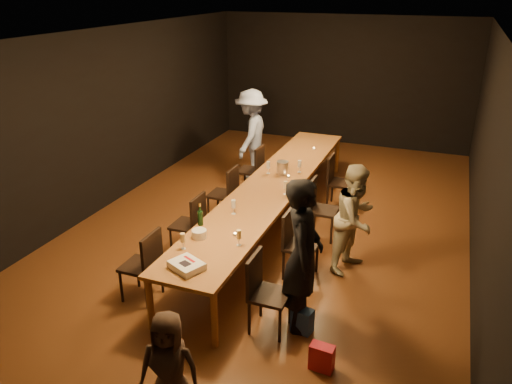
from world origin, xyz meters
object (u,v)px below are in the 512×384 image
(chair_right_2, at_px, (324,209))
(man_blue, at_px, (251,134))
(chair_right_3, at_px, (341,182))
(chair_left_3, at_px, (250,170))
(child, at_px, (169,368))
(woman_birthday, at_px, (303,256))
(plate_stack, at_px, (199,234))
(chair_right_1, at_px, (301,245))
(chair_left_1, at_px, (187,224))
(chair_left_2, at_px, (223,194))
(ice_bucket, at_px, (283,168))
(table, at_px, (271,187))
(chair_left_0, at_px, (140,265))
(woman_tan, at_px, (356,218))
(birthday_cake, at_px, (187,265))
(chair_right_0, at_px, (270,294))
(champagne_bottle, at_px, (200,214))

(chair_right_2, height_order, man_blue, man_blue)
(chair_right_3, height_order, chair_left_3, same)
(chair_right_2, relative_size, child, 0.83)
(woman_birthday, height_order, child, woman_birthday)
(plate_stack, bearing_deg, chair_right_1, 35.20)
(chair_left_1, bearing_deg, woman_birthday, -116.16)
(chair_left_2, bearing_deg, chair_left_1, -180.00)
(chair_right_1, relative_size, ice_bucket, 4.31)
(table, xyz_separation_m, chair_left_3, (-0.85, 1.20, -0.24))
(chair_left_0, relative_size, chair_left_3, 1.00)
(woman_tan, distance_m, birthday_cake, 2.45)
(chair_left_3, bearing_deg, man_blue, 20.14)
(chair_left_0, bearing_deg, man_blue, 3.88)
(table, xyz_separation_m, birthday_cake, (-0.04, -2.67, 0.09))
(chair_left_3, bearing_deg, table, -144.69)
(chair_right_0, distance_m, chair_right_3, 3.60)
(chair_left_1, relative_size, child, 0.83)
(birthday_cake, bearing_deg, chair_right_1, 83.53)
(woman_birthday, xyz_separation_m, champagne_bottle, (-1.54, 0.53, -0.00))
(champagne_bottle, distance_m, ice_bucket, 2.20)
(chair_right_1, height_order, chair_right_2, same)
(chair_right_0, relative_size, ice_bucket, 4.31)
(chair_right_2, distance_m, ice_bucket, 1.06)
(woman_tan, distance_m, champagne_bottle, 2.07)
(chair_right_1, xyz_separation_m, chair_left_2, (-1.70, 1.20, 0.00))
(chair_right_2, relative_size, woman_tan, 0.62)
(table, height_order, man_blue, man_blue)
(table, height_order, chair_left_2, chair_left_2)
(chair_right_2, xyz_separation_m, plate_stack, (-1.09, -1.97, 0.34))
(table, relative_size, child, 5.38)
(man_blue, relative_size, champagne_bottle, 5.89)
(chair_left_2, xyz_separation_m, ice_bucket, (0.86, 0.51, 0.39))
(child, relative_size, champagne_bottle, 3.71)
(chair_right_0, relative_size, chair_left_3, 1.00)
(chair_right_1, xyz_separation_m, woman_tan, (0.61, 0.47, 0.29))
(plate_stack, bearing_deg, child, -70.18)
(chair_right_3, height_order, chair_left_0, same)
(chair_right_2, bearing_deg, table, -90.00)
(woman_birthday, bearing_deg, child, 144.93)
(chair_left_2, distance_m, woman_tan, 2.44)
(chair_right_0, xyz_separation_m, man_blue, (-2.00, 4.42, 0.42))
(chair_right_3, xyz_separation_m, child, (-0.40, -5.10, 0.09))
(chair_right_2, bearing_deg, ice_bucket, -121.26)
(chair_right_1, bearing_deg, ice_bucket, -153.80)
(chair_left_2, bearing_deg, chair_right_0, -144.69)
(man_blue, relative_size, ice_bucket, 8.23)
(plate_stack, bearing_deg, chair_right_3, 71.00)
(woman_tan, bearing_deg, champagne_bottle, 136.44)
(birthday_cake, distance_m, champagne_bottle, 1.08)
(woman_birthday, relative_size, ice_bucket, 8.39)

